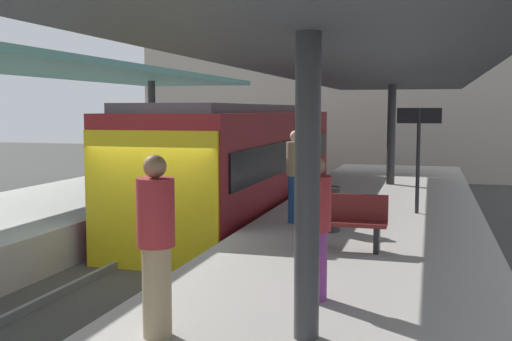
{
  "coord_description": "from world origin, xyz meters",
  "views": [
    {
      "loc": [
        4.89,
        -10.48,
        3.17
      ],
      "look_at": [
        0.89,
        3.57,
        1.72
      ],
      "focal_mm": 42.92,
      "sensor_mm": 36.0,
      "label": 1
    }
  ],
  "objects_px": {
    "platform_bench": "(342,220)",
    "passenger_near_bench": "(156,243)",
    "platform_sign": "(419,136)",
    "passenger_far_end": "(296,175)",
    "commuter_train": "(243,163)",
    "litter_bin": "(328,209)",
    "passenger_mid_platform": "(315,226)"
  },
  "relations": [
    {
      "from": "platform_bench",
      "to": "passenger_near_bench",
      "type": "xyz_separation_m",
      "value": [
        -1.18,
        -4.18,
        0.45
      ]
    },
    {
      "from": "platform_sign",
      "to": "passenger_far_end",
      "type": "relative_size",
      "value": 1.24
    },
    {
      "from": "commuter_train",
      "to": "litter_bin",
      "type": "height_order",
      "value": "commuter_train"
    },
    {
      "from": "platform_bench",
      "to": "passenger_far_end",
      "type": "bearing_deg",
      "value": 120.33
    },
    {
      "from": "commuter_train",
      "to": "passenger_mid_platform",
      "type": "bearing_deg",
      "value": -68.0
    },
    {
      "from": "commuter_train",
      "to": "platform_bench",
      "type": "distance_m",
      "value": 7.37
    },
    {
      "from": "passenger_mid_platform",
      "to": "passenger_far_end",
      "type": "height_order",
      "value": "passenger_far_end"
    },
    {
      "from": "passenger_far_end",
      "to": "passenger_mid_platform",
      "type": "bearing_deg",
      "value": -75.1
    },
    {
      "from": "platform_bench",
      "to": "platform_sign",
      "type": "bearing_deg",
      "value": 74.23
    },
    {
      "from": "platform_sign",
      "to": "passenger_near_bench",
      "type": "relative_size",
      "value": 1.26
    },
    {
      "from": "platform_sign",
      "to": "passenger_near_bench",
      "type": "bearing_deg",
      "value": -105.79
    },
    {
      "from": "passenger_near_bench",
      "to": "passenger_mid_platform",
      "type": "height_order",
      "value": "passenger_near_bench"
    },
    {
      "from": "commuter_train",
      "to": "litter_bin",
      "type": "distance_m",
      "value": 5.97
    },
    {
      "from": "commuter_train",
      "to": "passenger_far_end",
      "type": "bearing_deg",
      "value": -61.26
    },
    {
      "from": "litter_bin",
      "to": "passenger_mid_platform",
      "type": "distance_m",
      "value": 4.06
    },
    {
      "from": "passenger_near_bench",
      "to": "passenger_mid_platform",
      "type": "relative_size",
      "value": 1.06
    },
    {
      "from": "platform_bench",
      "to": "platform_sign",
      "type": "distance_m",
      "value": 4.07
    },
    {
      "from": "platform_sign",
      "to": "litter_bin",
      "type": "height_order",
      "value": "platform_sign"
    },
    {
      "from": "commuter_train",
      "to": "platform_bench",
      "type": "height_order",
      "value": "commuter_train"
    },
    {
      "from": "platform_sign",
      "to": "passenger_mid_platform",
      "type": "bearing_deg",
      "value": -98.91
    },
    {
      "from": "passenger_mid_platform",
      "to": "passenger_near_bench",
      "type": "bearing_deg",
      "value": -128.71
    },
    {
      "from": "platform_bench",
      "to": "passenger_near_bench",
      "type": "distance_m",
      "value": 4.37
    },
    {
      "from": "passenger_near_bench",
      "to": "passenger_far_end",
      "type": "height_order",
      "value": "passenger_far_end"
    },
    {
      "from": "passenger_mid_platform",
      "to": "passenger_far_end",
      "type": "xyz_separation_m",
      "value": [
        -1.23,
        4.63,
        0.07
      ]
    },
    {
      "from": "passenger_near_bench",
      "to": "passenger_far_end",
      "type": "distance_m",
      "value": 6.18
    },
    {
      "from": "commuter_train",
      "to": "platform_bench",
      "type": "xyz_separation_m",
      "value": [
        3.6,
        -6.43,
        -0.26
      ]
    },
    {
      "from": "litter_bin",
      "to": "passenger_near_bench",
      "type": "distance_m",
      "value": 5.63
    },
    {
      "from": "commuter_train",
      "to": "platform_bench",
      "type": "bearing_deg",
      "value": -60.76
    },
    {
      "from": "commuter_train",
      "to": "passenger_far_end",
      "type": "height_order",
      "value": "commuter_train"
    },
    {
      "from": "platform_sign",
      "to": "litter_bin",
      "type": "relative_size",
      "value": 2.76
    },
    {
      "from": "commuter_train",
      "to": "passenger_near_bench",
      "type": "height_order",
      "value": "commuter_train"
    },
    {
      "from": "passenger_mid_platform",
      "to": "commuter_train",
      "type": "bearing_deg",
      "value": 112.0
    }
  ]
}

